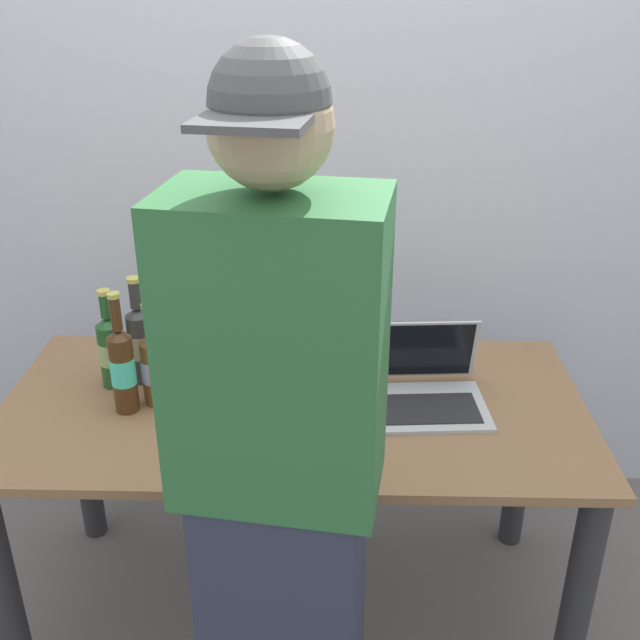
# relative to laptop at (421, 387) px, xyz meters

# --- Properties ---
(ground_plane) EXTENTS (8.00, 8.00, 0.00)m
(ground_plane) POSITION_rel_laptop_xyz_m (-0.35, -0.02, -0.79)
(ground_plane) COLOR slate
(ground_plane) RESTS_ON ground
(desk) EXTENTS (1.58, 0.76, 0.75)m
(desk) POSITION_rel_laptop_xyz_m (-0.35, -0.02, -0.19)
(desk) COLOR olive
(desk) RESTS_ON ground
(laptop) EXTENTS (0.35, 0.31, 0.20)m
(laptop) POSITION_rel_laptop_xyz_m (0.00, 0.00, 0.00)
(laptop) COLOR #B7BABC
(laptop) RESTS_ON desk
(beer_bottle_brown) EXTENTS (0.07, 0.07, 0.29)m
(beer_bottle_brown) POSITION_rel_laptop_xyz_m (-0.85, 0.06, 0.07)
(beer_bottle_brown) COLOR #1E5123
(beer_bottle_brown) RESTS_ON desk
(beer_bottle_amber) EXTENTS (0.07, 0.07, 0.31)m
(beer_bottle_amber) POSITION_rel_laptop_xyz_m (-0.78, 0.09, 0.08)
(beer_bottle_amber) COLOR #333333
(beer_bottle_amber) RESTS_ON desk
(beer_bottle_green) EXTENTS (0.08, 0.08, 0.29)m
(beer_bottle_green) POSITION_rel_laptop_xyz_m (-0.71, -0.02, 0.07)
(beer_bottle_green) COLOR brown
(beer_bottle_green) RESTS_ON desk
(beer_bottle_dark) EXTENTS (0.07, 0.07, 0.34)m
(beer_bottle_dark) POSITION_rel_laptop_xyz_m (-0.78, -0.07, 0.09)
(beer_bottle_dark) COLOR #472B14
(beer_bottle_dark) RESTS_ON desk
(person_figure) EXTENTS (0.41, 0.33, 1.73)m
(person_figure) POSITION_rel_laptop_xyz_m (-0.34, -0.58, 0.09)
(person_figure) COLOR #2D3347
(person_figure) RESTS_ON ground
(back_wall) EXTENTS (6.00, 0.10, 2.60)m
(back_wall) POSITION_rel_laptop_xyz_m (-0.35, 0.70, 0.51)
(back_wall) COLOR silver
(back_wall) RESTS_ON ground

